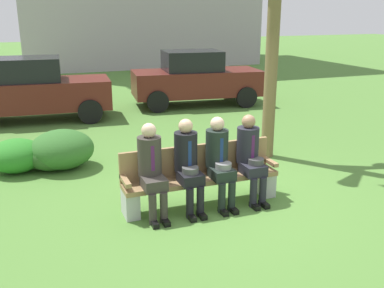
{
  "coord_description": "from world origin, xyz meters",
  "views": [
    {
      "loc": [
        -2.7,
        -5.74,
        2.83
      ],
      "look_at": [
        -0.38,
        0.32,
        0.85
      ],
      "focal_mm": 40.87,
      "sensor_mm": 36.0,
      "label": 1
    }
  ],
  "objects_px": {
    "seated_man_rightmost": "(250,154)",
    "parked_car_near": "(33,90)",
    "park_bench": "(200,176)",
    "shrub_near_bench": "(62,149)",
    "seated_man_centerright": "(219,158)",
    "shrub_mid_lawn": "(16,156)",
    "seated_man_centerleft": "(188,161)",
    "parked_car_far": "(196,78)",
    "seated_man_leftmost": "(151,166)",
    "shrub_far_lawn": "(52,155)"
  },
  "relations": [
    {
      "from": "seated_man_rightmost",
      "to": "parked_car_near",
      "type": "xyz_separation_m",
      "value": [
        -2.92,
        6.62,
        0.1
      ]
    },
    {
      "from": "park_bench",
      "to": "seated_man_rightmost",
      "type": "distance_m",
      "value": 0.84
    },
    {
      "from": "park_bench",
      "to": "shrub_near_bench",
      "type": "height_order",
      "value": "park_bench"
    },
    {
      "from": "seated_man_centerright",
      "to": "shrub_mid_lawn",
      "type": "distance_m",
      "value": 3.9
    },
    {
      "from": "seated_man_centerleft",
      "to": "shrub_mid_lawn",
      "type": "relative_size",
      "value": 1.38
    },
    {
      "from": "seated_man_centerright",
      "to": "park_bench",
      "type": "bearing_deg",
      "value": 152.69
    },
    {
      "from": "seated_man_centerleft",
      "to": "seated_man_centerright",
      "type": "relative_size",
      "value": 1.01
    },
    {
      "from": "shrub_near_bench",
      "to": "shrub_mid_lawn",
      "type": "relative_size",
      "value": 1.19
    },
    {
      "from": "seated_man_rightmost",
      "to": "shrub_mid_lawn",
      "type": "distance_m",
      "value": 4.29
    },
    {
      "from": "parked_car_far",
      "to": "park_bench",
      "type": "bearing_deg",
      "value": -110.89
    },
    {
      "from": "seated_man_leftmost",
      "to": "seated_man_centerright",
      "type": "height_order",
      "value": "same"
    },
    {
      "from": "seated_man_leftmost",
      "to": "parked_car_near",
      "type": "height_order",
      "value": "parked_car_near"
    },
    {
      "from": "shrub_far_lawn",
      "to": "seated_man_leftmost",
      "type": "bearing_deg",
      "value": -63.88
    },
    {
      "from": "shrub_mid_lawn",
      "to": "parked_car_far",
      "type": "bearing_deg",
      "value": 39.92
    },
    {
      "from": "seated_man_rightmost",
      "to": "parked_car_far",
      "type": "bearing_deg",
      "value": 75.25
    },
    {
      "from": "seated_man_centerright",
      "to": "parked_car_near",
      "type": "relative_size",
      "value": 0.34
    },
    {
      "from": "parked_car_far",
      "to": "parked_car_near",
      "type": "bearing_deg",
      "value": -175.8
    },
    {
      "from": "seated_man_leftmost",
      "to": "shrub_mid_lawn",
      "type": "distance_m",
      "value": 3.2
    },
    {
      "from": "park_bench",
      "to": "seated_man_centerright",
      "type": "relative_size",
      "value": 1.78
    },
    {
      "from": "seated_man_centerright",
      "to": "shrub_mid_lawn",
      "type": "relative_size",
      "value": 1.37
    },
    {
      "from": "park_bench",
      "to": "parked_car_near",
      "type": "distance_m",
      "value": 6.85
    },
    {
      "from": "seated_man_centerright",
      "to": "shrub_mid_lawn",
      "type": "xyz_separation_m",
      "value": [
        -2.87,
        2.6,
        -0.44
      ]
    },
    {
      "from": "seated_man_centerright",
      "to": "shrub_near_bench",
      "type": "relative_size",
      "value": 1.15
    },
    {
      "from": "seated_man_leftmost",
      "to": "parked_car_far",
      "type": "xyz_separation_m",
      "value": [
        3.4,
        6.96,
        0.09
      ]
    },
    {
      "from": "seated_man_rightmost",
      "to": "parked_car_far",
      "type": "distance_m",
      "value": 7.21
    },
    {
      "from": "shrub_far_lawn",
      "to": "parked_car_far",
      "type": "height_order",
      "value": "parked_car_far"
    },
    {
      "from": "seated_man_centerright",
      "to": "shrub_near_bench",
      "type": "bearing_deg",
      "value": 129.54
    },
    {
      "from": "parked_car_near",
      "to": "parked_car_far",
      "type": "xyz_separation_m",
      "value": [
        4.76,
        0.35,
        0.0
      ]
    },
    {
      "from": "seated_man_rightmost",
      "to": "shrub_near_bench",
      "type": "bearing_deg",
      "value": 135.92
    },
    {
      "from": "seated_man_rightmost",
      "to": "parked_car_near",
      "type": "distance_m",
      "value": 7.24
    },
    {
      "from": "seated_man_leftmost",
      "to": "parked_car_far",
      "type": "bearing_deg",
      "value": 63.98
    },
    {
      "from": "seated_man_centerright",
      "to": "seated_man_leftmost",
      "type": "bearing_deg",
      "value": 179.69
    },
    {
      "from": "seated_man_centerright",
      "to": "parked_car_near",
      "type": "distance_m",
      "value": 7.04
    },
    {
      "from": "shrub_mid_lawn",
      "to": "parked_car_far",
      "type": "distance_m",
      "value": 6.84
    },
    {
      "from": "park_bench",
      "to": "seated_man_centerleft",
      "type": "relative_size",
      "value": 1.76
    },
    {
      "from": "shrub_far_lawn",
      "to": "parked_car_far",
      "type": "xyz_separation_m",
      "value": [
        4.62,
        4.48,
        0.56
      ]
    },
    {
      "from": "shrub_mid_lawn",
      "to": "parked_car_far",
      "type": "height_order",
      "value": "parked_car_far"
    },
    {
      "from": "seated_man_centerright",
      "to": "seated_man_rightmost",
      "type": "distance_m",
      "value": 0.52
    },
    {
      "from": "park_bench",
      "to": "parked_car_near",
      "type": "bearing_deg",
      "value": 108.34
    },
    {
      "from": "shrub_near_bench",
      "to": "parked_car_near",
      "type": "xyz_separation_m",
      "value": [
        -0.34,
        4.12,
        0.47
      ]
    },
    {
      "from": "seated_man_leftmost",
      "to": "shrub_mid_lawn",
      "type": "relative_size",
      "value": 1.37
    },
    {
      "from": "shrub_near_bench",
      "to": "parked_car_far",
      "type": "height_order",
      "value": "parked_car_far"
    },
    {
      "from": "shrub_near_bench",
      "to": "shrub_mid_lawn",
      "type": "height_order",
      "value": "shrub_near_bench"
    },
    {
      "from": "park_bench",
      "to": "parked_car_far",
      "type": "relative_size",
      "value": 0.59
    },
    {
      "from": "seated_man_centerleft",
      "to": "shrub_far_lawn",
      "type": "relative_size",
      "value": 1.51
    },
    {
      "from": "park_bench",
      "to": "shrub_mid_lawn",
      "type": "distance_m",
      "value": 3.6
    },
    {
      "from": "seated_man_leftmost",
      "to": "parked_car_far",
      "type": "height_order",
      "value": "parked_car_far"
    },
    {
      "from": "seated_man_leftmost",
      "to": "parked_car_near",
      "type": "relative_size",
      "value": 0.34
    },
    {
      "from": "seated_man_centerleft",
      "to": "seated_man_centerright",
      "type": "distance_m",
      "value": 0.5
    },
    {
      "from": "seated_man_centerright",
      "to": "shrub_far_lawn",
      "type": "height_order",
      "value": "seated_man_centerright"
    }
  ]
}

